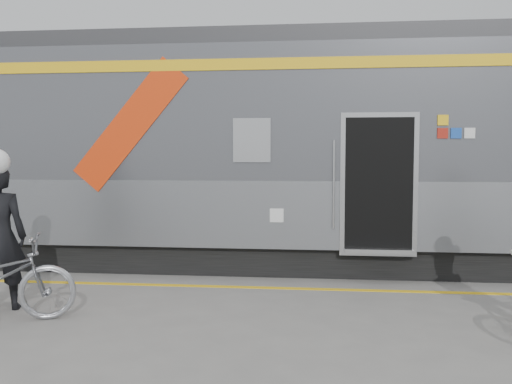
# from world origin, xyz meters

# --- Properties ---
(ground) EXTENTS (90.00, 90.00, 0.00)m
(ground) POSITION_xyz_m (0.00, 0.00, 0.00)
(ground) COLOR slate
(ground) RESTS_ON ground
(train) EXTENTS (24.00, 3.17, 4.10)m
(train) POSITION_xyz_m (-0.77, 4.19, 2.05)
(train) COLOR black
(train) RESTS_ON ground
(safety_strip) EXTENTS (24.00, 0.12, 0.01)m
(safety_strip) POSITION_xyz_m (0.00, 2.15, 0.00)
(safety_strip) COLOR yellow
(safety_strip) RESTS_ON ground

